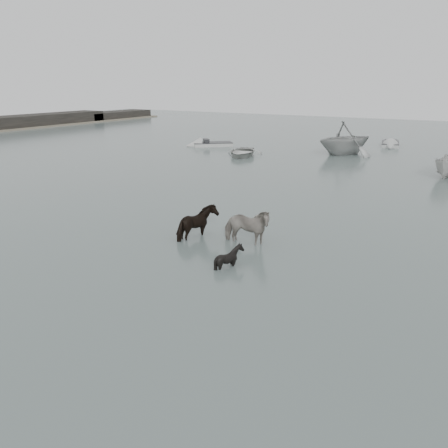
{
  "coord_description": "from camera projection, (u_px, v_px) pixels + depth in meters",
  "views": [
    {
      "loc": [
        7.58,
        -13.24,
        6.15
      ],
      "look_at": [
        -0.59,
        0.35,
        1.0
      ],
      "focal_mm": 35.0,
      "sensor_mm": 36.0,
      "label": 1
    }
  ],
  "objects": [
    {
      "name": "pony_pinto",
      "position": [
        246.0,
        224.0,
        17.18
      ],
      "size": [
        2.14,
        1.19,
        1.72
      ],
      "primitive_type": "imported",
      "rotation": [
        0.0,
        0.0,
        1.7
      ],
      "color": "black",
      "rests_on": "ground"
    },
    {
      "name": "skiff_mid",
      "position": [
        390.0,
        142.0,
        44.27
      ],
      "size": [
        2.55,
        5.37,
        0.75
      ],
      "primitive_type": null,
      "rotation": [
        0.0,
        0.0,
        -1.38
      ],
      "color": "#A1A3A1",
      "rests_on": "ground"
    },
    {
      "name": "ground",
      "position": [
        233.0,
        254.0,
        16.41
      ],
      "size": [
        140.0,
        140.0,
        0.0
      ],
      "primitive_type": "plane",
      "color": "#4C5B56",
      "rests_on": "ground"
    },
    {
      "name": "pony_dark",
      "position": [
        198.0,
        219.0,
        17.92
      ],
      "size": [
        1.68,
        1.85,
        1.6
      ],
      "primitive_type": "imported",
      "rotation": [
        0.0,
        0.0,
        1.8
      ],
      "color": "black",
      "rests_on": "ground"
    },
    {
      "name": "rowboat_lead",
      "position": [
        242.0,
        151.0,
        38.26
      ],
      "size": [
        4.33,
        5.17,
        0.92
      ],
      "primitive_type": "imported",
      "rotation": [
        0.0,
        0.0,
        0.3
      ],
      "color": "#B6B7B2",
      "rests_on": "ground"
    },
    {
      "name": "rowboat_trail",
      "position": [
        346.0,
        137.0,
        38.88
      ],
      "size": [
        7.22,
        7.51,
        3.05
      ],
      "primitive_type": "imported",
      "rotation": [
        0.0,
        0.0,
        2.62
      ],
      "color": "#A0A3A0",
      "rests_on": "ground"
    },
    {
      "name": "skiff_outer",
      "position": [
        213.0,
        142.0,
        44.22
      ],
      "size": [
        5.09,
        4.82,
        0.75
      ],
      "primitive_type": null,
      "rotation": [
        0.0,
        0.0,
        3.88
      ],
      "color": "#B1B1AC",
      "rests_on": "ground"
    },
    {
      "name": "pony_black",
      "position": [
        229.0,
        251.0,
        15.18
      ],
      "size": [
        1.29,
        1.24,
        1.12
      ],
      "primitive_type": "imported",
      "rotation": [
        0.0,
        0.0,
        1.99
      ],
      "color": "black",
      "rests_on": "ground"
    }
  ]
}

